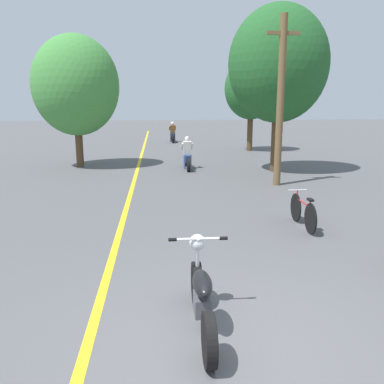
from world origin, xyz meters
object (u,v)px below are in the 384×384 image
(motorcycle_foreground, at_px, (202,295))
(motorcycle_rider_lead, at_px, (187,157))
(roadside_tree_right_near, at_px, (278,64))
(roadside_tree_left, at_px, (76,86))
(motorcycle_rider_far, at_px, (173,134))
(utility_pole, at_px, (280,100))
(roadside_tree_right_far, at_px, (251,89))
(bicycle_parked, at_px, (303,212))

(motorcycle_foreground, distance_m, motorcycle_rider_lead, 12.63)
(roadside_tree_right_near, xyz_separation_m, roadside_tree_left, (-8.24, 1.92, -0.77))
(roadside_tree_left, distance_m, motorcycle_rider_far, 12.17)
(roadside_tree_left, bearing_deg, motorcycle_rider_lead, -11.61)
(utility_pole, height_order, motorcycle_rider_far, utility_pole)
(utility_pole, xyz_separation_m, roadside_tree_right_far, (1.30, 10.00, 0.67))
(roadside_tree_right_far, distance_m, motorcycle_foreground, 19.72)
(motorcycle_foreground, distance_m, motorcycle_rider_far, 24.49)
(utility_pole, distance_m, roadside_tree_left, 8.92)
(utility_pole, xyz_separation_m, motorcycle_foreground, (-3.58, -8.85, -2.43))
(roadside_tree_left, distance_m, bicycle_parked, 12.08)
(roadside_tree_right_far, xyz_separation_m, motorcycle_rider_lead, (-4.14, -6.24, -3.03))
(roadside_tree_right_near, bearing_deg, bicycle_parked, -101.22)
(bicycle_parked, bearing_deg, roadside_tree_right_far, 81.92)
(roadside_tree_right_far, xyz_separation_m, motorcycle_foreground, (-4.88, -18.85, -3.10))
(roadside_tree_right_far, bearing_deg, motorcycle_rider_lead, -123.54)
(bicycle_parked, bearing_deg, motorcycle_rider_lead, 103.37)
(motorcycle_foreground, relative_size, motorcycle_rider_far, 0.97)
(bicycle_parked, bearing_deg, motorcycle_rider_far, 96.16)
(roadside_tree_right_far, bearing_deg, roadside_tree_right_near, -94.71)
(roadside_tree_right_far, relative_size, motorcycle_rider_lead, 2.53)
(utility_pole, height_order, bicycle_parked, utility_pole)
(roadside_tree_right_far, bearing_deg, motorcycle_rider_far, 127.42)
(utility_pole, distance_m, motorcycle_rider_lead, 5.27)
(roadside_tree_right_far, height_order, bicycle_parked, roadside_tree_right_far)
(roadside_tree_right_near, distance_m, roadside_tree_left, 8.50)
(roadside_tree_right_near, bearing_deg, motorcycle_rider_far, 106.15)
(motorcycle_foreground, bearing_deg, motorcycle_rider_lead, 86.64)
(roadside_tree_left, relative_size, motorcycle_foreground, 2.77)
(motorcycle_rider_far, xyz_separation_m, bicycle_parked, (2.21, -20.44, -0.17))
(roadside_tree_left, relative_size, motorcycle_rider_far, 2.68)
(roadside_tree_right_near, relative_size, motorcycle_foreground, 3.23)
(motorcycle_rider_lead, xyz_separation_m, bicycle_parked, (2.04, -8.56, -0.15))
(roadside_tree_left, distance_m, motorcycle_foreground, 14.46)
(motorcycle_rider_lead, bearing_deg, utility_pole, -52.95)
(motorcycle_foreground, xyz_separation_m, motorcycle_rider_far, (0.57, 24.48, 0.09))
(roadside_tree_right_far, bearing_deg, utility_pole, -97.38)
(roadside_tree_right_near, height_order, motorcycle_rider_lead, roadside_tree_right_near)
(roadside_tree_left, bearing_deg, roadside_tree_right_far, 30.84)
(utility_pole, height_order, motorcycle_rider_lead, utility_pole)
(motorcycle_foreground, xyz_separation_m, bicycle_parked, (2.78, 4.04, -0.08))
(roadside_tree_right_far, distance_m, motorcycle_rider_lead, 8.08)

